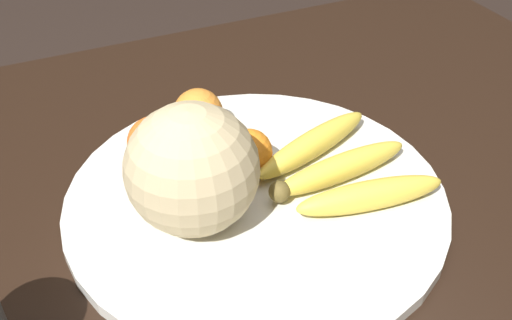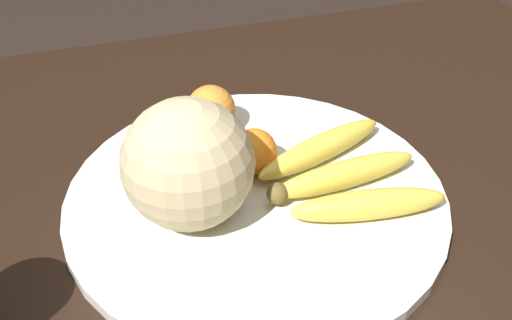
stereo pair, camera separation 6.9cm
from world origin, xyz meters
The scene contains 9 objects.
kitchen_table centered at (0.00, 0.00, 0.67)m, with size 1.29×1.10×0.77m.
fruit_bowl centered at (0.02, -0.06, 0.78)m, with size 0.46×0.46×0.02m.
melon centered at (0.10, -0.04, 0.86)m, with size 0.15×0.15×0.15m.
banana_bunch centered at (-0.09, -0.04, 0.80)m, with size 0.20×0.20×0.04m.
orange_front_left centered at (0.11, -0.16, 0.82)m, with size 0.07×0.07×0.07m.
orange_front_right centered at (0.04, -0.20, 0.82)m, with size 0.07×0.07×0.07m.
orange_mid_center centered at (0.06, -0.13, 0.81)m, with size 0.06×0.06×0.06m.
orange_back_left centered at (0.01, -0.10, 0.81)m, with size 0.06×0.06×0.06m.
produce_tag centered at (0.05, -0.17, 0.79)m, with size 0.09×0.04×0.00m.
Camera 2 is at (0.18, 0.46, 1.25)m, focal length 42.00 mm.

